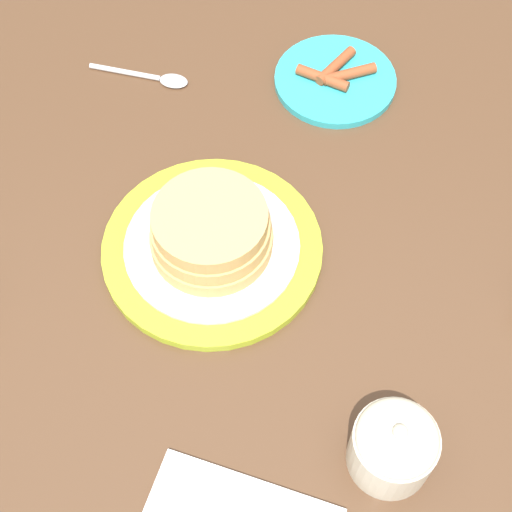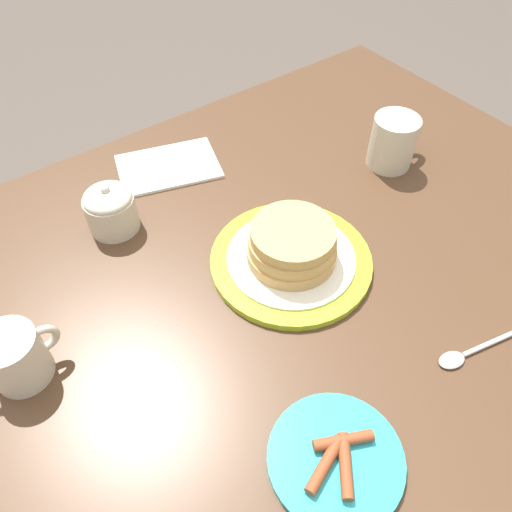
{
  "view_description": "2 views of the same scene",
  "coord_description": "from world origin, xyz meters",
  "views": [
    {
      "loc": [
        -0.01,
        0.49,
        1.5
      ],
      "look_at": [
        -0.0,
        0.04,
        0.77
      ],
      "focal_mm": 55.0,
      "sensor_mm": 36.0,
      "label": 1
    },
    {
      "loc": [
        -0.29,
        -0.35,
        1.34
      ],
      "look_at": [
        -0.0,
        0.04,
        0.77
      ],
      "focal_mm": 35.0,
      "sensor_mm": 36.0,
      "label": 2
    }
  ],
  "objects": [
    {
      "name": "pancake_plate",
      "position": [
        0.05,
        0.02,
        0.77
      ],
      "size": [
        0.25,
        0.25,
        0.08
      ],
      "color": "#AAC628",
      "rests_on": "dining_table"
    },
    {
      "name": "creamer_pitcher",
      "position": [
        -0.35,
        0.08,
        0.79
      ],
      "size": [
        0.11,
        0.07,
        0.09
      ],
      "color": "beige",
      "rests_on": "dining_table"
    },
    {
      "name": "sugar_bowl",
      "position": [
        -0.14,
        0.26,
        0.79
      ],
      "size": [
        0.08,
        0.08,
        0.09
      ],
      "color": "beige",
      "rests_on": "dining_table"
    },
    {
      "name": "spoon",
      "position": [
        0.14,
        -0.24,
        0.75
      ],
      "size": [
        0.14,
        0.04,
        0.01
      ],
      "color": "silver",
      "rests_on": "dining_table"
    },
    {
      "name": "coffee_mug",
      "position": [
        0.35,
        0.11,
        0.79
      ],
      "size": [
        0.12,
        0.08,
        0.1
      ],
      "color": "beige",
      "rests_on": "dining_table"
    },
    {
      "name": "dining_table",
      "position": [
        0.0,
        0.0,
        0.63
      ],
      "size": [
        1.28,
        0.96,
        0.74
      ],
      "color": "#4C3321",
      "rests_on": "ground_plane"
    },
    {
      "name": "napkin",
      "position": [
        0.01,
        0.34,
        0.75
      ],
      "size": [
        0.21,
        0.17,
        0.01
      ],
      "color": "white",
      "rests_on": "dining_table"
    },
    {
      "name": "ground_plane",
      "position": [
        0.0,
        0.0,
        0.0
      ],
      "size": [
        8.0,
        8.0,
        0.0
      ],
      "primitive_type": "plane",
      "color": "#51473F"
    },
    {
      "name": "side_plate_bacon",
      "position": [
        -0.1,
        -0.24,
        0.75
      ],
      "size": [
        0.16,
        0.16,
        0.02
      ],
      "color": "#2DADBC",
      "rests_on": "dining_table"
    }
  ]
}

